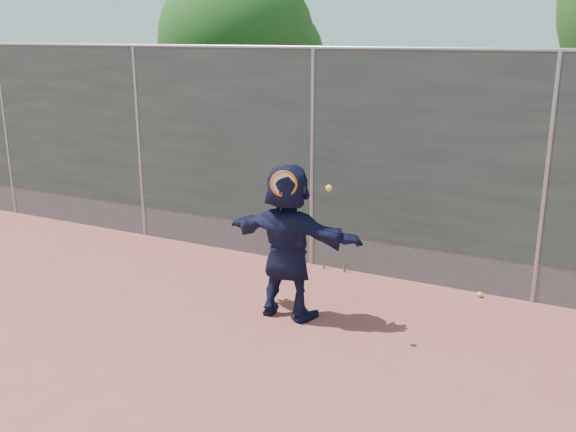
% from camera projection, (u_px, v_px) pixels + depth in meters
% --- Properties ---
extents(ground, '(80.00, 80.00, 0.00)m').
position_uv_depth(ground, '(159.00, 375.00, 6.19)').
color(ground, '#9E4C42').
rests_on(ground, ground).
extents(player, '(1.69, 0.59, 1.81)m').
position_uv_depth(player, '(288.00, 242.00, 7.27)').
color(player, black).
rests_on(player, ground).
extents(ball_ground, '(0.07, 0.07, 0.07)m').
position_uv_depth(ball_ground, '(480.00, 294.00, 8.01)').
color(ball_ground, yellow).
rests_on(ball_ground, ground).
extents(fence, '(20.00, 0.06, 3.03)m').
position_uv_depth(fence, '(312.00, 155.00, 8.76)').
color(fence, '#38423D').
rests_on(fence, ground).
extents(swing_action, '(0.74, 0.22, 0.51)m').
position_uv_depth(swing_action, '(288.00, 186.00, 6.85)').
color(swing_action, orange).
rests_on(swing_action, ground).
extents(tree_left, '(3.15, 3.00, 4.53)m').
position_uv_depth(tree_left, '(245.00, 46.00, 12.24)').
color(tree_left, '#382314').
rests_on(tree_left, ground).
extents(weed_clump, '(0.68, 0.07, 0.30)m').
position_uv_depth(weed_clump, '(327.00, 260.00, 8.93)').
color(weed_clump, '#387226').
rests_on(weed_clump, ground).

